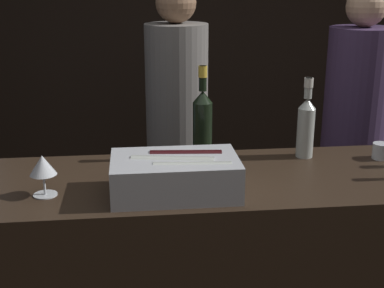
{
  "coord_description": "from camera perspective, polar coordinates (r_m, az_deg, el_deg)",
  "views": [
    {
      "loc": [
        -0.2,
        -1.5,
        1.76
      ],
      "look_at": [
        0.0,
        0.33,
        1.17
      ],
      "focal_mm": 50.0,
      "sensor_mm": 36.0,
      "label": 1
    }
  ],
  "objects": [
    {
      "name": "wall_back_chalkboard",
      "position": [
        3.81,
        -3.36,
        12.41
      ],
      "size": [
        6.4,
        0.06,
        2.8
      ],
      "color": "black",
      "rests_on": "ground_plane"
    },
    {
      "name": "ice_bin_with_bottles",
      "position": [
        1.79,
        -1.64,
        -3.18
      ],
      "size": [
        0.42,
        0.26,
        0.13
      ],
      "color": "#B7BABF",
      "rests_on": "bar_counter"
    },
    {
      "name": "wine_glass",
      "position": [
        1.82,
        -15.63,
        -2.33
      ],
      "size": [
        0.09,
        0.09,
        0.14
      ],
      "color": "silver",
      "rests_on": "bar_counter"
    },
    {
      "name": "candle_votive",
      "position": [
        2.26,
        19.51,
        -0.7
      ],
      "size": [
        0.07,
        0.07,
        0.06
      ],
      "color": "silver",
      "rests_on": "bar_counter"
    },
    {
      "name": "champagne_bottle",
      "position": [
        2.1,
        1.13,
        2.42
      ],
      "size": [
        0.08,
        0.08,
        0.37
      ],
      "color": "black",
      "rests_on": "bar_counter"
    },
    {
      "name": "white_wine_bottle",
      "position": [
        2.17,
        12.06,
        2.11
      ],
      "size": [
        0.07,
        0.07,
        0.32
      ],
      "color": "#B2B7AD",
      "rests_on": "bar_counter"
    },
    {
      "name": "person_in_hoodie",
      "position": [
        2.92,
        -1.61,
        2.05
      ],
      "size": [
        0.33,
        0.33,
        1.72
      ],
      "rotation": [
        0.0,
        0.0,
        0.87
      ],
      "color": "black",
      "rests_on": "ground_plane"
    },
    {
      "name": "person_grey_polo",
      "position": [
        3.1,
        16.97,
        1.84
      ],
      "size": [
        0.36,
        0.36,
        1.69
      ],
      "rotation": [
        0.0,
        0.0,
        1.62
      ],
      "color": "black",
      "rests_on": "ground_plane"
    }
  ]
}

